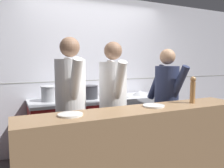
# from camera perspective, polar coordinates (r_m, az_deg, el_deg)

# --- Properties ---
(wall_back_tiled) EXTENTS (8.00, 0.06, 2.60)m
(wall_back_tiled) POSITION_cam_1_polar(r_m,az_deg,el_deg) (3.83, -4.32, 3.28)
(wall_back_tiled) COLOR silver
(wall_back_tiled) RESTS_ON ground_plane
(oven_range) EXTENTS (1.14, 0.71, 0.90)m
(oven_range) POSITION_cam_1_polar(r_m,az_deg,el_deg) (3.43, -11.23, -11.58)
(oven_range) COLOR maroon
(oven_range) RESTS_ON ground_plane
(prep_counter) EXTENTS (0.92, 0.65, 0.90)m
(prep_counter) POSITION_cam_1_polar(r_m,az_deg,el_deg) (3.82, 5.00, -9.73)
(prep_counter) COLOR #B7BABF
(prep_counter) RESTS_ON ground_plane
(pass_counter) EXTENTS (2.58, 0.45, 0.97)m
(pass_counter) POSITION_cam_1_polar(r_m,az_deg,el_deg) (2.50, 7.75, -17.45)
(pass_counter) COLOR #93704C
(pass_counter) RESTS_ON ground_plane
(stock_pot) EXTENTS (0.28, 0.28, 0.22)m
(stock_pot) POSITION_cam_1_polar(r_m,az_deg,el_deg) (3.29, -15.73, -2.29)
(stock_pot) COLOR #B7BABF
(stock_pot) RESTS_ON oven_range
(sauce_pot) EXTENTS (0.27, 0.27, 0.20)m
(sauce_pot) POSITION_cam_1_polar(r_m,az_deg,el_deg) (3.39, -5.94, -2.01)
(sauce_pot) COLOR #2D2D33
(sauce_pot) RESTS_ON oven_range
(mixing_bowl_steel) EXTENTS (0.26, 0.26, 0.09)m
(mixing_bowl_steel) POSITION_cam_1_polar(r_m,az_deg,el_deg) (3.77, 7.30, -2.26)
(mixing_bowl_steel) COLOR #B7BABF
(mixing_bowl_steel) RESTS_ON prep_counter
(chefs_knife) EXTENTS (0.39, 0.08, 0.02)m
(chefs_knife) POSITION_cam_1_polar(r_m,az_deg,el_deg) (3.45, 0.83, -3.58)
(chefs_knife) COLOR #B7BABF
(chefs_knife) RESTS_ON prep_counter
(plated_dish_main) EXTENTS (0.23, 0.23, 0.02)m
(plated_dish_main) POSITION_cam_1_polar(r_m,az_deg,el_deg) (2.07, -10.85, -7.86)
(plated_dish_main) COLOR white
(plated_dish_main) RESTS_ON pass_counter
(plated_dish_appetiser) EXTENTS (0.24, 0.24, 0.02)m
(plated_dish_appetiser) POSITION_cam_1_polar(r_m,az_deg,el_deg) (2.48, 10.82, -5.61)
(plated_dish_appetiser) COLOR white
(plated_dish_appetiser) RESTS_ON pass_counter
(pepper_mill) EXTENTS (0.07, 0.07, 0.32)m
(pepper_mill) POSITION_cam_1_polar(r_m,az_deg,el_deg) (2.79, 20.34, -1.29)
(pepper_mill) COLOR #AD7A47
(pepper_mill) RESTS_ON pass_counter
(chef_head_cook) EXTENTS (0.36, 0.76, 1.76)m
(chef_head_cook) POSITION_cam_1_polar(r_m,az_deg,el_deg) (2.64, -10.71, -5.05)
(chef_head_cook) COLOR black
(chef_head_cook) RESTS_ON ground_plane
(chef_sous) EXTENTS (0.38, 0.75, 1.72)m
(chef_sous) POSITION_cam_1_polar(r_m,az_deg,el_deg) (2.80, 0.26, -4.73)
(chef_sous) COLOR black
(chef_sous) RESTS_ON ground_plane
(chef_line) EXTENTS (0.39, 0.72, 1.65)m
(chef_line) POSITION_cam_1_polar(r_m,az_deg,el_deg) (3.21, 14.01, -4.25)
(chef_line) COLOR black
(chef_line) RESTS_ON ground_plane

